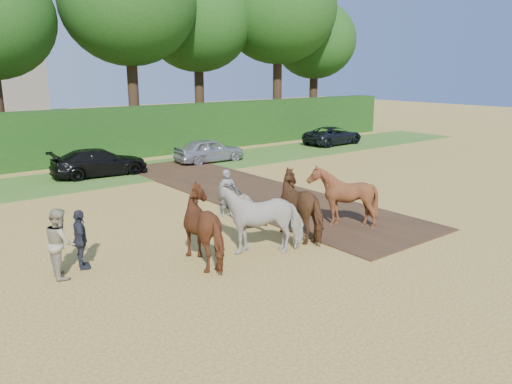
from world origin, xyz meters
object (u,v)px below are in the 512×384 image
parked_cars (135,159)px  spectator_far (81,240)px  plough_team (282,210)px  spectator_near (60,243)px

parked_cars → spectator_far: bearing=-121.0°
spectator_far → plough_team: bearing=-93.1°
spectator_near → plough_team: size_ratio=0.26×
spectator_near → plough_team: plough_team is taller
spectator_near → spectator_far: size_ratio=1.11×
spectator_far → parked_cars: spectator_far is taller
spectator_far → spectator_near: bearing=119.5°
spectator_near → parked_cars: spectator_near is taller
spectator_far → plough_team: 5.84m
spectator_near → parked_cars: bearing=-26.8°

